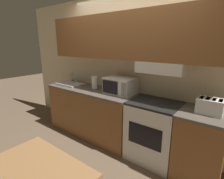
{
  "coord_description": "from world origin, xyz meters",
  "views": [
    {
      "loc": [
        1.59,
        -2.55,
        1.74
      ],
      "look_at": [
        0.05,
        -0.55,
        1.07
      ],
      "focal_mm": 28.0,
      "sensor_mm": 36.0,
      "label": 1
    }
  ],
  "objects_px": {
    "toaster": "(210,106)",
    "sink_basin": "(70,84)",
    "stove_range": "(153,131)",
    "paper_towel_roll": "(94,83)",
    "microwave": "(121,86)"
  },
  "relations": [
    {
      "from": "toaster",
      "to": "sink_basin",
      "type": "distance_m",
      "value": 2.55
    },
    {
      "from": "stove_range",
      "to": "paper_towel_roll",
      "type": "height_order",
      "value": "paper_towel_roll"
    },
    {
      "from": "microwave",
      "to": "paper_towel_roll",
      "type": "bearing_deg",
      "value": -173.71
    },
    {
      "from": "stove_range",
      "to": "microwave",
      "type": "height_order",
      "value": "microwave"
    },
    {
      "from": "paper_towel_roll",
      "to": "stove_range",
      "type": "bearing_deg",
      "value": -0.91
    },
    {
      "from": "toaster",
      "to": "paper_towel_roll",
      "type": "xyz_separation_m",
      "value": [
        -1.89,
        0.01,
        0.02
      ]
    },
    {
      "from": "sink_basin",
      "to": "microwave",
      "type": "bearing_deg",
      "value": 4.06
    },
    {
      "from": "sink_basin",
      "to": "paper_towel_roll",
      "type": "relative_size",
      "value": 2.39
    },
    {
      "from": "toaster",
      "to": "sink_basin",
      "type": "bearing_deg",
      "value": -179.63
    },
    {
      "from": "stove_range",
      "to": "toaster",
      "type": "bearing_deg",
      "value": 0.81
    },
    {
      "from": "toaster",
      "to": "sink_basin",
      "type": "relative_size",
      "value": 0.53
    },
    {
      "from": "stove_range",
      "to": "toaster",
      "type": "relative_size",
      "value": 3.08
    },
    {
      "from": "microwave",
      "to": "paper_towel_roll",
      "type": "distance_m",
      "value": 0.54
    },
    {
      "from": "microwave",
      "to": "sink_basin",
      "type": "relative_size",
      "value": 0.88
    },
    {
      "from": "sink_basin",
      "to": "paper_towel_roll",
      "type": "bearing_deg",
      "value": 2.23
    }
  ]
}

